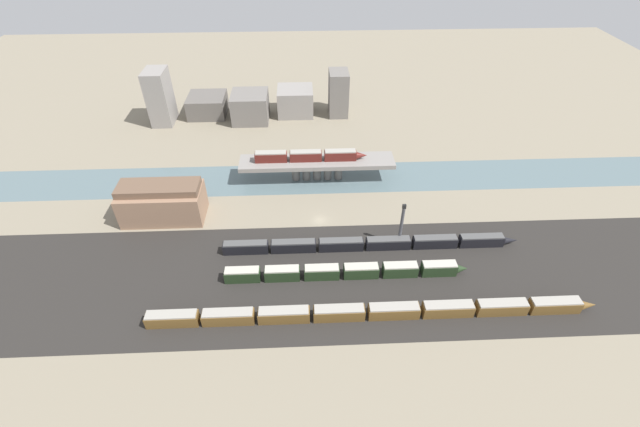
% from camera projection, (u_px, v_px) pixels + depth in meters
% --- Properties ---
extents(ground_plane, '(400.00, 400.00, 0.00)m').
position_uv_depth(ground_plane, '(320.00, 220.00, 132.80)').
color(ground_plane, gray).
extents(railbed_yard, '(280.00, 42.00, 0.01)m').
position_uv_depth(railbed_yard, '(324.00, 278.00, 114.13)').
color(railbed_yard, '#282623').
rests_on(railbed_yard, ground).
extents(river_water, '(320.00, 18.60, 0.01)m').
position_uv_depth(river_water, '(317.00, 178.00, 150.83)').
color(river_water, slate).
rests_on(river_water, ground).
extents(bridge, '(52.97, 9.63, 7.57)m').
position_uv_depth(bridge, '(317.00, 164.00, 147.08)').
color(bridge, gray).
rests_on(bridge, ground).
extents(train_on_bridge, '(38.14, 2.95, 3.52)m').
position_uv_depth(train_on_bridge, '(310.00, 156.00, 144.92)').
color(train_on_bridge, '#5B1E19').
rests_on(train_on_bridge, bridge).
extents(train_yard_near, '(109.50, 2.99, 3.65)m').
position_uv_depth(train_yard_near, '(373.00, 312.00, 103.11)').
color(train_yard_near, brown).
rests_on(train_yard_near, ground).
extents(train_yard_mid, '(64.83, 2.95, 3.77)m').
position_uv_depth(train_yard_mid, '(346.00, 271.00, 113.37)').
color(train_yard_mid, '#23381E').
rests_on(train_yard_mid, ground).
extents(train_yard_far, '(84.65, 2.67, 3.54)m').
position_uv_depth(train_yard_far, '(370.00, 244.00, 121.92)').
color(train_yard_far, black).
rests_on(train_yard_far, ground).
extents(warehouse_building, '(24.65, 12.04, 12.17)m').
position_uv_depth(warehouse_building, '(162.00, 202.00, 130.61)').
color(warehouse_building, '#937056').
rests_on(warehouse_building, ground).
extents(signal_tower, '(1.00, 0.91, 14.48)m').
position_uv_depth(signal_tower, '(401.00, 225.00, 119.89)').
color(signal_tower, '#4C4C51').
rests_on(signal_tower, ground).
extents(city_block_far_left, '(8.50, 12.73, 22.50)m').
position_uv_depth(city_block_far_left, '(160.00, 97.00, 177.62)').
color(city_block_far_left, gray).
rests_on(city_block_far_left, ground).
extents(city_block_left, '(16.00, 15.87, 8.51)m').
position_uv_depth(city_block_left, '(208.00, 105.00, 187.81)').
color(city_block_left, '#605B56').
rests_on(city_block_left, ground).
extents(city_block_center, '(15.21, 15.55, 11.75)m').
position_uv_depth(city_block_center, '(250.00, 107.00, 182.70)').
color(city_block_center, slate).
rests_on(city_block_center, ground).
extents(city_block_right, '(15.34, 14.60, 11.24)m').
position_uv_depth(city_block_right, '(295.00, 101.00, 187.82)').
color(city_block_right, gray).
rests_on(city_block_right, ground).
extents(city_block_far_right, '(8.13, 11.69, 18.97)m').
position_uv_depth(city_block_far_right, '(338.00, 93.00, 184.94)').
color(city_block_far_right, slate).
rests_on(city_block_far_right, ground).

